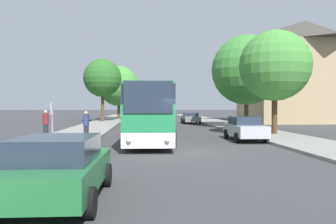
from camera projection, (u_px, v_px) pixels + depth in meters
The scene contains 17 objects.
ground_plane at pixel (189, 152), 15.49m from camera, with size 300.00×300.00×0.00m, color #38383A.
sidewalk_left at pixel (37, 152), 14.96m from camera, with size 4.00×120.00×0.15m, color gray.
sidewalk_right at pixel (331, 149), 16.02m from camera, with size 4.00×120.00×0.15m, color gray.
building_right_background at pixel (305, 72), 43.13m from camera, with size 15.27×10.88×13.36m.
bus_front at pixel (150, 112), 19.87m from camera, with size 3.03×10.93×3.32m.
bus_middle at pixel (149, 110), 34.54m from camera, with size 2.96×11.13×3.20m.
bus_rear at pixel (144, 108), 50.09m from camera, with size 3.01×11.99×3.43m.
parked_car_left_curb at pixel (58, 167), 7.51m from camera, with size 2.14×4.15×1.49m.
parked_car_right_near at pixel (245, 128), 20.53m from camera, with size 2.02×4.28×1.50m.
parked_car_right_far at pixel (191, 118), 39.92m from camera, with size 2.11×4.23×1.34m.
bus_stop_sign at pixel (52, 118), 16.78m from camera, with size 0.08×0.45×2.23m.
pedestrian_waiting_near at pixel (46, 124), 20.82m from camera, with size 0.36×0.36×1.76m.
pedestrian_waiting_far at pixel (86, 125), 19.90m from camera, with size 0.36×0.36×1.70m.
tree_left_near at pixel (102, 78), 42.71m from camera, with size 4.95×4.95×8.12m.
tree_left_far at pixel (119, 86), 50.65m from camera, with size 6.21×6.21×8.19m.
tree_right_near at pixel (275, 66), 23.70m from camera, with size 5.13×5.13×7.50m.
tree_right_mid at pixel (247, 70), 31.90m from camera, with size 6.80×6.80×8.91m.
Camera 1 is at (-2.18, -15.33, 2.20)m, focal length 35.00 mm.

